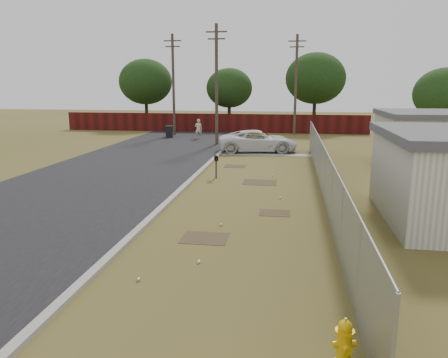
% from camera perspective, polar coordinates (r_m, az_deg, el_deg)
% --- Properties ---
extents(ground, '(120.00, 120.00, 0.00)m').
position_cam_1_polar(ground, '(18.02, 3.05, -2.49)').
color(ground, brown).
rests_on(ground, ground).
extents(street, '(15.10, 60.00, 0.12)m').
position_cam_1_polar(street, '(27.15, -9.55, 2.39)').
color(street, black).
rests_on(street, ground).
extents(chainlink_fence, '(0.10, 27.06, 2.02)m').
position_cam_1_polar(chainlink_fence, '(18.81, 12.90, 0.34)').
color(chainlink_fence, '#919499').
rests_on(chainlink_fence, ground).
extents(privacy_fence, '(30.00, 0.12, 1.80)m').
position_cam_1_polar(privacy_fence, '(43.19, -1.58, 7.34)').
color(privacy_fence, '#4A1010').
rests_on(privacy_fence, ground).
extents(utility_poles, '(12.60, 8.24, 9.00)m').
position_cam_1_polar(utility_poles, '(38.39, 0.72, 12.40)').
color(utility_poles, '#483E30').
rests_on(utility_poles, ground).
extents(horizon_trees, '(33.32, 31.94, 7.78)m').
position_cam_1_polar(horizon_trees, '(40.91, 7.71, 12.19)').
color(horizon_trees, '#2D2214').
rests_on(horizon_trees, ground).
extents(fire_hydrant, '(0.43, 0.43, 0.88)m').
position_cam_1_polar(fire_hydrant, '(7.89, 15.43, -20.09)').
color(fire_hydrant, '#DDA80B').
rests_on(fire_hydrant, ground).
extents(mailbox, '(0.28, 0.50, 1.16)m').
position_cam_1_polar(mailbox, '(21.66, -1.04, 2.50)').
color(mailbox, brown).
rests_on(mailbox, ground).
extents(pickup_truck, '(5.74, 3.35, 1.50)m').
position_cam_1_polar(pickup_truck, '(30.38, 4.47, 4.96)').
color(pickup_truck, white).
rests_on(pickup_truck, ground).
extents(pedestrian, '(0.70, 0.54, 1.70)m').
position_cam_1_polar(pedestrian, '(37.76, -3.35, 6.54)').
color(pedestrian, beige).
rests_on(pedestrian, ground).
extents(trash_bin, '(0.84, 0.82, 1.03)m').
position_cam_1_polar(trash_bin, '(38.99, -7.18, 6.17)').
color(trash_bin, black).
rests_on(trash_bin, ground).
extents(scattered_litter, '(3.22, 12.89, 0.07)m').
position_cam_1_polar(scattered_litter, '(15.33, 1.50, -4.97)').
color(scattered_litter, silver).
rests_on(scattered_litter, ground).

